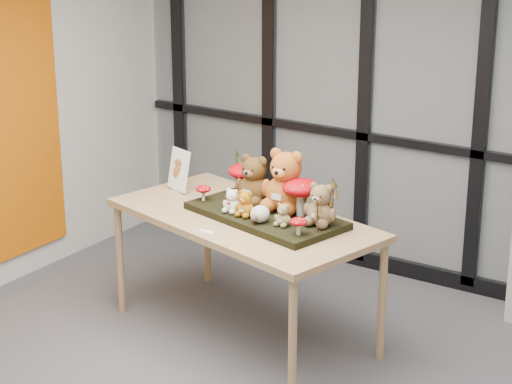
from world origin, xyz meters
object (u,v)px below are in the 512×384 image
Objects in this scene: bear_tan_back at (321,202)px; mushroom_front_right at (299,225)px; diorama_tray at (266,216)px; bear_pooh_yellow at (286,177)px; plush_cream_hedgehog at (260,213)px; bear_brown_medium at (254,177)px; mushroom_back_left at (244,178)px; mushroom_back_right at (301,196)px; sign_holder at (179,172)px; bear_small_yellow at (245,202)px; bear_beige_small at (283,214)px; bear_white_bow at (232,199)px; mushroom_front_left at (203,192)px; display_table at (244,226)px.

mushroom_front_right is at bearing -82.25° from bear_tan_back.
bear_pooh_yellow reaches higher than diorama_tray.
plush_cream_hedgehog is at bearing 169.75° from mushroom_front_right.
mushroom_back_left is at bearing 160.73° from bear_brown_medium.
mushroom_back_right is 2.25× the size of mushroom_front_right.
mushroom_back_left is at bearing 24.83° from sign_holder.
bear_tan_back is 0.20m from mushroom_back_right.
mushroom_front_right is (0.68, -0.44, -0.06)m from mushroom_back_left.
bear_beige_small is at bearing 9.98° from bear_small_yellow.
bear_white_bow is 0.58× the size of sign_holder.
bear_tan_back reaches higher than bear_white_bow.
bear_beige_small reaches higher than mushroom_front_right.
bear_pooh_yellow reaches higher than plush_cream_hedgehog.
bear_white_bow is at bearing -68.83° from mushroom_back_left.
sign_holder is (-1.18, 0.37, 0.04)m from mushroom_front_right.
bear_tan_back reaches higher than mushroom_front_left.
bear_small_yellow is 0.15m from plush_cream_hedgehog.
bear_pooh_yellow is 3.79× the size of mushroom_front_right.
bear_pooh_yellow is at bearing 174.51° from bear_tan_back.
bear_tan_back is (0.56, -0.12, -0.03)m from bear_brown_medium.
display_table is at bearing -56.80° from mushroom_back_left.
mushroom_front_right is (0.38, -0.23, 0.08)m from diorama_tray.
mushroom_front_right is (0.56, -0.11, -0.03)m from bear_white_bow.
bear_brown_medium reaches higher than plush_cream_hedgehog.
mushroom_front_right is at bearing -18.93° from bear_brown_medium.
bear_small_yellow reaches higher than plush_cream_hedgehog.
bear_pooh_yellow is at bearing 53.47° from bear_white_bow.
bear_small_yellow is 0.76× the size of mushroom_back_left.
bear_small_yellow reaches higher than diorama_tray.
mushroom_back_left is (-0.30, 0.21, 0.14)m from diorama_tray.
bear_pooh_yellow reaches higher than mushroom_front_left.
bear_white_bow is 0.40m from bear_beige_small.
mushroom_back_right is (-0.01, 0.22, 0.05)m from bear_beige_small.
mushroom_back_left is at bearing 176.86° from bear_tan_back.
display_table is 8.10× the size of mushroom_back_left.
mushroom_back_right is at bearing 8.24° from mushroom_front_left.
bear_white_bow is (-0.11, 0.02, -0.01)m from bear_small_yellow.
bear_brown_medium is at bearing 110.83° from display_table.
diorama_tray is at bearing -114.23° from bear_pooh_yellow.
bear_white_bow is 1.48× the size of mushroom_front_right.
plush_cream_hedgehog is at bearing -139.49° from bear_tan_back.
bear_brown_medium is 1.19× the size of sign_holder.
bear_beige_small is 0.65× the size of mushroom_back_left.
mushroom_back_right is (0.39, 0.18, 0.04)m from bear_white_bow.
bear_tan_back reaches higher than diorama_tray.
bear_tan_back is at bearing 24.35° from bear_white_bow.
bear_tan_back reaches higher than sign_holder.
diorama_tray is 0.28m from bear_pooh_yellow.
sign_holder is (-1.02, 0.08, -0.04)m from mushroom_back_right.
mushroom_back_left reaches higher than diorama_tray.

